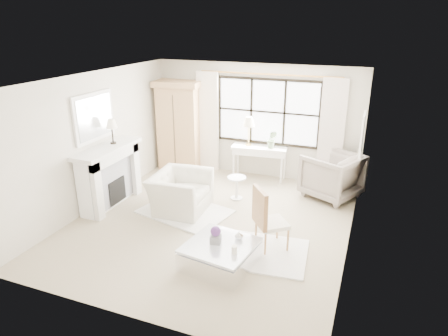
{
  "coord_description": "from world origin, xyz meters",
  "views": [
    {
      "loc": [
        2.67,
        -6.2,
        3.64
      ],
      "look_at": [
        0.18,
        0.2,
        1.06
      ],
      "focal_mm": 32.0,
      "sensor_mm": 36.0,
      "label": 1
    }
  ],
  "objects_px": {
    "armoire": "(180,125)",
    "coffee_table": "(220,255)",
    "club_armchair": "(180,192)",
    "console_table": "(259,162)"
  },
  "relations": [
    {
      "from": "armoire",
      "to": "club_armchair",
      "type": "bearing_deg",
      "value": -68.54
    },
    {
      "from": "armoire",
      "to": "console_table",
      "type": "bearing_deg",
      "value": -4.1
    },
    {
      "from": "armoire",
      "to": "club_armchair",
      "type": "distance_m",
      "value": 2.55
    },
    {
      "from": "club_armchair",
      "to": "armoire",
      "type": "bearing_deg",
      "value": 23.8
    },
    {
      "from": "club_armchair",
      "to": "console_table",
      "type": "bearing_deg",
      "value": -26.78
    },
    {
      "from": "console_table",
      "to": "coffee_table",
      "type": "distance_m",
      "value": 3.79
    },
    {
      "from": "console_table",
      "to": "club_armchair",
      "type": "distance_m",
      "value": 2.43
    },
    {
      "from": "armoire",
      "to": "coffee_table",
      "type": "distance_m",
      "value": 4.61
    },
    {
      "from": "armoire",
      "to": "coffee_table",
      "type": "relative_size",
      "value": 1.98
    },
    {
      "from": "club_armchair",
      "to": "coffee_table",
      "type": "relative_size",
      "value": 1.04
    }
  ]
}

